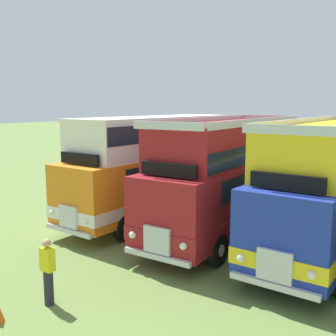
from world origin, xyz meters
TOP-DOWN VIEW (x-y plane):
  - bus_first_in_row at (-13.08, 0.24)m, footprint 2.92×9.98m
  - bus_second_in_row at (-9.35, 0.02)m, footprint 2.72×9.99m
  - bus_third_in_row at (-5.60, 0.41)m, footprint 2.91×10.65m
  - marshal_person at (-10.55, -7.93)m, footprint 0.36×0.24m

SIDE VIEW (x-z plane):
  - marshal_person at x=-10.55m, z-range 0.02..1.75m
  - bus_second_in_row at x=-9.35m, z-range 0.10..4.62m
  - bus_third_in_row at x=-5.60m, z-range 0.10..4.62m
  - bus_first_in_row at x=-13.08m, z-range 0.22..4.71m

